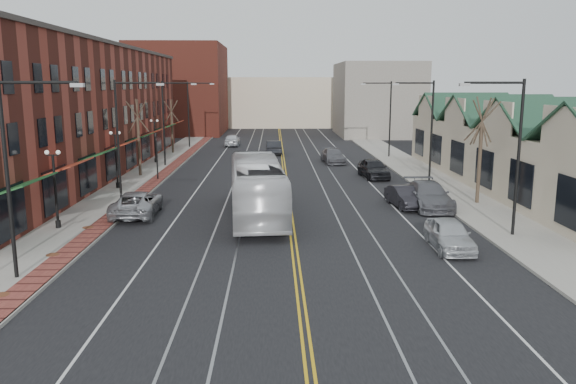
{
  "coord_description": "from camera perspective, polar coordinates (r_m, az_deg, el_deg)",
  "views": [
    {
      "loc": [
        -0.98,
        -22.09,
        7.91
      ],
      "look_at": [
        -0.2,
        8.41,
        2.0
      ],
      "focal_mm": 35.0,
      "sensor_mm": 36.0,
      "label": 1
    }
  ],
  "objects": [
    {
      "name": "sidewalk_left",
      "position": [
        44.2,
        -15.88,
        0.33
      ],
      "size": [
        4.0,
        120.0,
        0.15
      ],
      "primitive_type": "cube",
      "color": "gray",
      "rests_on": "ground"
    },
    {
      "name": "distant_car_right",
      "position": [
        56.91,
        4.61,
        3.67
      ],
      "size": [
        2.44,
        5.12,
        1.44
      ],
      "primitive_type": "imported",
      "rotation": [
        0.0,
        0.0,
        0.09
      ],
      "color": "#5A5A60",
      "rests_on": "ground"
    },
    {
      "name": "manhole_mid",
      "position": [
        28.17,
        -22.79,
        -5.89
      ],
      "size": [
        0.6,
        0.6,
        0.02
      ],
      "primitive_type": "cylinder",
      "color": "#592D19",
      "rests_on": "sidewalk_left"
    },
    {
      "name": "parked_car_b",
      "position": [
        37.12,
        11.77,
        -0.49
      ],
      "size": [
        1.98,
        4.3,
        1.37
      ],
      "primitive_type": "imported",
      "rotation": [
        0.0,
        0.0,
        0.13
      ],
      "color": "black",
      "rests_on": "ground"
    },
    {
      "name": "streetlight_l_1",
      "position": [
        39.5,
        -16.33,
        6.34
      ],
      "size": [
        3.33,
        0.25,
        8.0
      ],
      "color": "black",
      "rests_on": "sidewalk_left"
    },
    {
      "name": "parked_car_d",
      "position": [
        48.21,
        8.69,
        2.39
      ],
      "size": [
        2.39,
        5.01,
        1.65
      ],
      "primitive_type": "imported",
      "rotation": [
        0.0,
        0.0,
        0.09
      ],
      "color": "black",
      "rests_on": "ground"
    },
    {
      "name": "transit_bus",
      "position": [
        33.71,
        -3.17,
        0.41
      ],
      "size": [
        3.84,
        12.72,
        3.49
      ],
      "primitive_type": "imported",
      "rotation": [
        0.0,
        0.0,
        3.21
      ],
      "color": "silver",
      "rests_on": "ground"
    },
    {
      "name": "streetlight_r_2",
      "position": [
        61.35,
        9.94,
        8.11
      ],
      "size": [
        3.33,
        0.25,
        8.0
      ],
      "color": "black",
      "rests_on": "sidewalk_right"
    },
    {
      "name": "building_right",
      "position": [
        46.51,
        22.67,
        3.19
      ],
      "size": [
        8.0,
        36.0,
        4.6
      ],
      "primitive_type": "cube",
      "color": "beige",
      "rests_on": "ground"
    },
    {
      "name": "lamppost_l_2",
      "position": [
        44.08,
        -17.03,
        3.05
      ],
      "size": [
        0.84,
        0.28,
        4.27
      ],
      "color": "black",
      "rests_on": "sidewalk_left"
    },
    {
      "name": "backdrop_left",
      "position": [
        93.31,
        -10.91,
        10.21
      ],
      "size": [
        14.0,
        18.0,
        14.0
      ],
      "primitive_type": "cube",
      "color": "maroon",
      "rests_on": "ground"
    },
    {
      "name": "parked_car_a",
      "position": [
        28.29,
        16.07,
        -4.16
      ],
      "size": [
        1.84,
        4.38,
        1.48
      ],
      "primitive_type": "imported",
      "rotation": [
        0.0,
        0.0,
        -0.02
      ],
      "color": "silver",
      "rests_on": "ground"
    },
    {
      "name": "streetlight_l_0",
      "position": [
        24.44,
        -25.81,
        3.09
      ],
      "size": [
        3.33,
        0.25,
        8.0
      ],
      "color": "black",
      "rests_on": "sidewalk_left"
    },
    {
      "name": "parked_suv",
      "position": [
        35.22,
        -15.1,
        -1.13
      ],
      "size": [
        2.77,
        5.59,
        1.52
      ],
      "primitive_type": "imported",
      "rotation": [
        0.0,
        0.0,
        3.19
      ],
      "color": "#9B9CA1",
      "rests_on": "ground"
    },
    {
      "name": "tree_left_far",
      "position": [
        65.28,
        -11.71,
        6.67
      ],
      "size": [
        1.66,
        1.28,
        6.02
      ],
      "color": "#382B21",
      "rests_on": "sidewalk_left"
    },
    {
      "name": "building_left",
      "position": [
        52.34,
        -21.8,
        7.55
      ],
      "size": [
        10.0,
        50.0,
        11.0
      ],
      "primitive_type": "cube",
      "color": "maroon",
      "rests_on": "ground"
    },
    {
      "name": "tree_left_near",
      "position": [
        49.64,
        -14.95,
        5.52
      ],
      "size": [
        1.78,
        1.37,
        6.48
      ],
      "color": "#382B21",
      "rests_on": "sidewalk_left"
    },
    {
      "name": "streetlight_l_2",
      "position": [
        55.09,
        -12.1,
        7.72
      ],
      "size": [
        3.33,
        0.25,
        8.0
      ],
      "color": "black",
      "rests_on": "sidewalk_left"
    },
    {
      "name": "manhole_near",
      "position": [
        23.83,
        -27.14,
        -9.28
      ],
      "size": [
        0.6,
        0.6,
        0.02
      ],
      "primitive_type": "cylinder",
      "color": "#592D19",
      "rests_on": "sidewalk_left"
    },
    {
      "name": "streetlight_l_3",
      "position": [
        70.86,
        -9.74,
        8.48
      ],
      "size": [
        3.33,
        0.25,
        8.0
      ],
      "color": "black",
      "rests_on": "sidewalk_left"
    },
    {
      "name": "distant_car_left",
      "position": [
        63.87,
        -1.48,
        4.55
      ],
      "size": [
        1.84,
        4.77,
        1.55
      ],
      "primitive_type": "imported",
      "rotation": [
        0.0,
        0.0,
        3.18
      ],
      "color": "black",
      "rests_on": "ground"
    },
    {
      "name": "backdrop_mid",
      "position": [
        107.14,
        -0.95,
        9.14
      ],
      "size": [
        22.0,
        14.0,
        9.0
      ],
      "primitive_type": "cube",
      "color": "beige",
      "rests_on": "ground"
    },
    {
      "name": "distant_car_far",
      "position": [
        72.66,
        -5.69,
        5.29
      ],
      "size": [
        1.89,
        4.64,
        1.58
      ],
      "primitive_type": "imported",
      "rotation": [
        0.0,
        0.0,
        3.14
      ],
      "color": "silver",
      "rests_on": "ground"
    },
    {
      "name": "manhole_far",
      "position": [
        32.71,
        -19.66,
        -3.4
      ],
      "size": [
        0.6,
        0.6,
        0.02
      ],
      "primitive_type": "cylinder",
      "color": "#592D19",
      "rests_on": "sidewalk_left"
    },
    {
      "name": "lamppost_l_1",
      "position": [
        32.82,
        -22.54,
        0.1
      ],
      "size": [
        0.84,
        0.28,
        4.27
      ],
      "color": "black",
      "rests_on": "sidewalk_left"
    },
    {
      "name": "sidewalk_right",
      "position": [
        44.73,
        15.43,
        0.48
      ],
      "size": [
        4.0,
        120.0,
        0.15
      ],
      "primitive_type": "cube",
      "color": "gray",
      "rests_on": "ground"
    },
    {
      "name": "lamppost_l_3",
      "position": [
        57.6,
        -13.35,
        4.98
      ],
      "size": [
        0.84,
        0.28,
        4.27
      ],
      "color": "black",
      "rests_on": "sidewalk_left"
    },
    {
      "name": "streetlight_r_1",
      "position": [
        45.79,
        13.87,
        7.04
      ],
      "size": [
        3.33,
        0.25,
        8.0
      ],
      "color": "black",
      "rests_on": "sidewalk_right"
    },
    {
      "name": "ground",
      "position": [
        23.48,
        1.03,
        -8.72
      ],
      "size": [
        160.0,
        160.0,
        0.0
      ],
      "primitive_type": "plane",
      "color": "black",
      "rests_on": "ground"
    },
    {
      "name": "backdrop_right",
      "position": [
        88.57,
        9.05,
        9.27
      ],
      "size": [
        12.0,
        16.0,
        11.0
      ],
      "primitive_type": "cube",
      "color": "slate",
      "rests_on": "ground"
    },
    {
      "name": "streetlight_r_0",
      "position": [
        30.69,
        21.7,
        4.8
      ],
      "size": [
        3.33,
        0.25,
        8.0
      ],
      "color": "black",
      "rests_on": "sidewalk_right"
    },
    {
      "name": "parked_car_c",
      "position": [
        37.22,
        14.06,
        -0.33
      ],
      "size": [
        2.34,
        5.75,
        1.67
      ],
      "primitive_type": "imported",
      "rotation": [
        0.0,
        0.0,
        -0.0
      ],
      "color": "#5D5D64",
      "rests_on": "ground"
    },
    {
      "name": "traffic_signal",
      "position": [
        47.41,
        -13.2,
        3.94
      ],
      "size": [
        0.18,
        0.15,
        3.8
      ],
      "color": "black",
      "rests_on": "sidewalk_left"
    },
    {
      "name": "tree_right_mid",
      "position": [
        38.75,
        18.96,
        4.21
      ],
      "size": [
        1.9,
        1.46,
        6.93
      ],
      "color": "#382B21",
      "rests_on": "sidewalk_right"
    }
  ]
}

